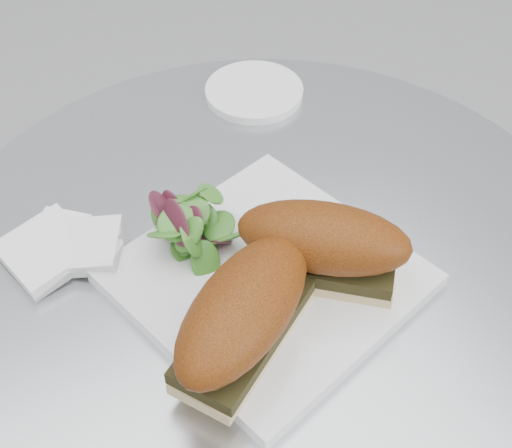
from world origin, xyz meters
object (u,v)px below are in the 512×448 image
at_px(plate, 267,278).
at_px(saucer, 254,92).
at_px(sandwich_left, 244,314).
at_px(sandwich_right, 323,244).

height_order(plate, saucer, plate).
height_order(sandwich_left, sandwich_right, same).
bearing_deg(saucer, sandwich_right, -107.74).
xyz_separation_m(sandwich_left, sandwich_right, (0.10, 0.03, 0.00)).
bearing_deg(sandwich_right, plate, -168.64).
distance_m(sandwich_left, saucer, 0.39).
distance_m(plate, sandwich_right, 0.07).
bearing_deg(sandwich_left, plate, 14.86).
relative_size(sandwich_left, sandwich_right, 1.13).
bearing_deg(plate, saucer, 62.95).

